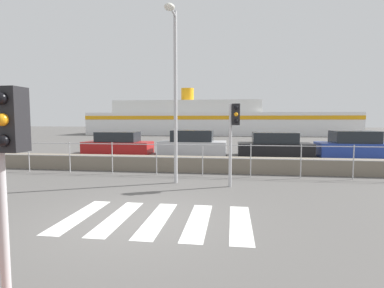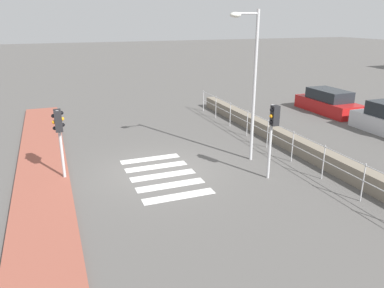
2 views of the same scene
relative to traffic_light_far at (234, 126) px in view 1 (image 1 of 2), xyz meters
The scene contains 11 objects.
ground_plane 4.48m from the traffic_light_far, 121.31° to the right, with size 160.00×160.00×0.00m, color #565451.
crosswalk 4.29m from the traffic_light_far, 115.76° to the right, with size 4.05×2.40×0.01m.
seawall 3.75m from the traffic_light_far, 128.45° to the left, with size 18.29×0.55×0.64m.
harbor_fence 2.96m from the traffic_light_far, 139.93° to the left, with size 16.50×0.04×1.27m.
traffic_light_far is the anchor object (origin of this frame).
streetlamp 2.55m from the traffic_light_far, behind, with size 0.32×1.18×5.75m.
ferry_boat 33.30m from the traffic_light_far, 95.14° to the left, with size 36.66×6.71×6.62m.
parked_car_red 11.43m from the traffic_light_far, 130.19° to the left, with size 4.30×1.70×1.39m.
parked_car_silver 9.12m from the traffic_light_far, 106.10° to the left, with size 4.17×1.86×1.52m.
parked_car_black 9.11m from the traffic_light_far, 74.14° to the left, with size 4.31×1.72×1.41m.
parked_car_blue 11.18m from the traffic_light_far, 51.35° to the left, with size 4.03×1.84×1.52m.
Camera 1 is at (2.04, -6.22, 2.18)m, focal length 28.00 mm.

